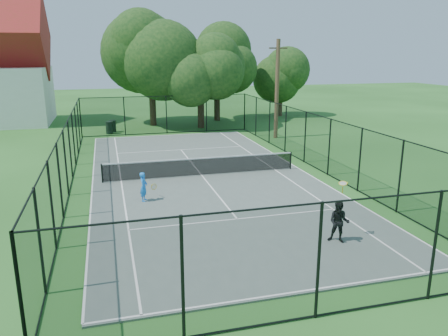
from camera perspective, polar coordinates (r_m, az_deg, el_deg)
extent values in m
plane|color=#22521C|center=(22.84, -2.92, -1.11)|extent=(120.00, 120.00, 0.00)
cube|color=#515F58|center=(22.83, -2.93, -1.04)|extent=(11.00, 24.00, 0.06)
cylinder|color=black|center=(22.22, -15.64, -0.67)|extent=(0.08, 0.08, 0.95)
cylinder|color=black|center=(24.21, 8.70, 0.97)|extent=(0.08, 0.08, 0.95)
cube|color=black|center=(22.70, -2.94, 0.19)|extent=(10.00, 0.03, 0.88)
cube|color=white|center=(22.59, -2.96, 1.28)|extent=(10.00, 0.05, 0.06)
cylinder|color=#332114|center=(39.24, -9.31, 8.39)|extent=(0.56, 0.56, 3.97)
sphere|color=#113312|center=(39.00, -9.55, 13.90)|extent=(7.16, 7.16, 7.16)
cylinder|color=#332114|center=(37.61, -3.04, 7.68)|extent=(0.56, 0.56, 3.17)
sphere|color=#113312|center=(37.36, -3.10, 12.26)|extent=(5.68, 5.68, 5.68)
cylinder|color=#332114|center=(41.68, -0.92, 8.67)|extent=(0.56, 0.56, 3.55)
sphere|color=#113312|center=(41.46, -0.94, 13.04)|extent=(5.64, 5.64, 5.64)
cylinder|color=#332114|center=(45.19, 7.28, 8.51)|extent=(0.56, 0.56, 2.73)
sphere|color=#113312|center=(44.98, 7.39, 11.75)|extent=(4.77, 4.77, 4.77)
cylinder|color=black|center=(35.92, -14.75, 5.06)|extent=(0.54, 0.54, 0.93)
cylinder|color=black|center=(35.85, -14.80, 5.82)|extent=(0.58, 0.58, 0.05)
cylinder|color=black|center=(36.66, -14.35, 5.28)|extent=(0.54, 0.54, 0.93)
cylinder|color=black|center=(36.58, -14.40, 6.03)|extent=(0.58, 0.58, 0.05)
cylinder|color=#4C3823|center=(32.97, 6.93, 10.13)|extent=(0.30, 0.30, 7.23)
cube|color=#4C3823|center=(32.86, 7.10, 15.28)|extent=(1.40, 0.10, 0.10)
imported|color=#1B7DE8|center=(19.07, -10.45, -2.41)|extent=(0.45, 0.54, 1.27)
torus|color=gold|center=(19.28, -9.14, -2.43)|extent=(0.27, 0.18, 0.29)
cylinder|color=silver|center=(19.28, -9.14, -2.43)|extent=(0.23, 0.15, 0.25)
imported|color=black|center=(15.23, 14.79, -6.83)|extent=(0.88, 0.86, 1.44)
torus|color=gold|center=(15.24, 15.27, -1.95)|extent=(0.30, 0.28, 0.14)
cylinder|color=silver|center=(15.24, 15.27, -1.95)|extent=(0.26, 0.24, 0.11)
sphere|color=#CCE526|center=(15.40, 15.79, -1.90)|extent=(0.07, 0.07, 0.07)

